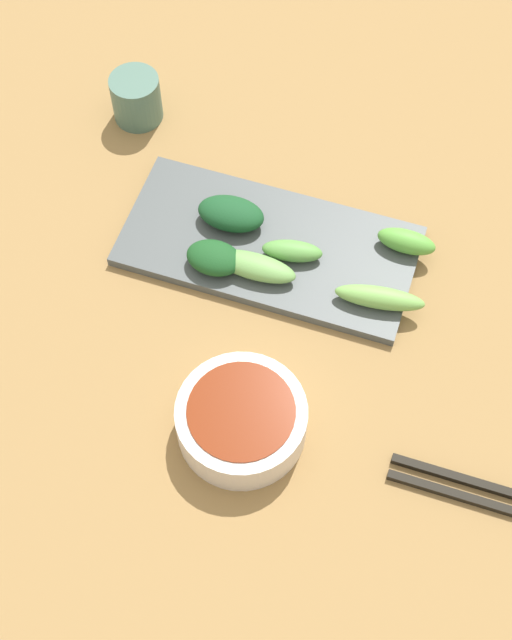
{
  "coord_description": "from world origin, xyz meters",
  "views": [
    {
      "loc": [
        -0.46,
        -0.15,
        0.83
      ],
      "look_at": [
        -0.03,
        -0.01,
        0.05
      ],
      "focal_mm": 49.99,
      "sensor_mm": 36.0,
      "label": 1
    }
  ],
  "objects_px": {
    "sauce_bowl": "(241,420)",
    "chopsticks": "(509,502)",
    "tea_cup": "(136,98)",
    "serving_plate": "(269,246)"
  },
  "relations": [
    {
      "from": "sauce_bowl",
      "to": "chopsticks",
      "type": "relative_size",
      "value": 0.55
    },
    {
      "from": "tea_cup",
      "to": "sauce_bowl",
      "type": "bearing_deg",
      "value": -144.32
    },
    {
      "from": "sauce_bowl",
      "to": "tea_cup",
      "type": "bearing_deg",
      "value": 35.68
    },
    {
      "from": "sauce_bowl",
      "to": "chopsticks",
      "type": "bearing_deg",
      "value": -88.18
    },
    {
      "from": "tea_cup",
      "to": "serving_plate",
      "type": "bearing_deg",
      "value": -123.12
    },
    {
      "from": "sauce_bowl",
      "to": "tea_cup",
      "type": "xyz_separation_m",
      "value": [
        0.35,
        0.25,
        0.01
      ]
    },
    {
      "from": "serving_plate",
      "to": "sauce_bowl",
      "type": "bearing_deg",
      "value": -169.08
    },
    {
      "from": "serving_plate",
      "to": "tea_cup",
      "type": "distance_m",
      "value": 0.25
    },
    {
      "from": "sauce_bowl",
      "to": "tea_cup",
      "type": "height_order",
      "value": "tea_cup"
    },
    {
      "from": "serving_plate",
      "to": "tea_cup",
      "type": "bearing_deg",
      "value": 56.88
    }
  ]
}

